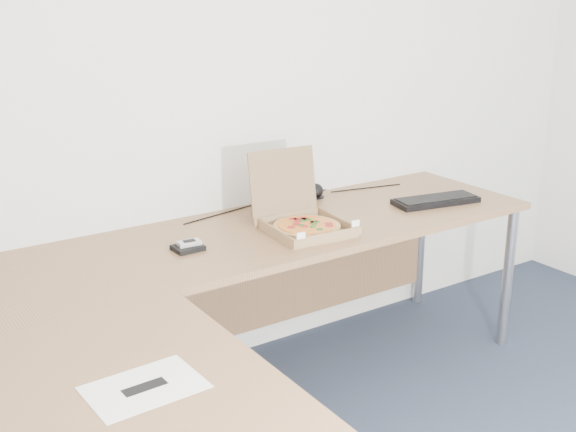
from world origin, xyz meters
TOP-DOWN VIEW (x-y plane):
  - desk at (-0.82, 0.97)m, footprint 2.50×2.20m
  - pizza_box at (-0.35, 1.31)m, footprint 0.31×0.36m
  - drinking_glass at (-0.10, 1.65)m, footprint 0.06×0.06m
  - keyboard at (0.38, 1.29)m, footprint 0.42×0.22m
  - wallet at (-0.85, 1.37)m, footprint 0.11×0.09m
  - phone at (-0.84, 1.37)m, footprint 0.09×0.05m
  - paper_sheet at (-1.38, 0.54)m, footprint 0.30×0.22m
  - dome_speaker at (-0.03, 1.68)m, footprint 0.09×0.09m
  - cable_bundle at (-0.16, 1.68)m, footprint 0.57×0.12m

SIDE VIEW (x-z plane):
  - desk at x=-0.82m, z-range 0.34..1.07m
  - paper_sheet at x=-1.38m, z-range 0.73..0.73m
  - cable_bundle at x=-0.16m, z-range 0.73..0.74m
  - wallet at x=-0.85m, z-range 0.73..0.75m
  - keyboard at x=0.38m, z-range 0.73..0.75m
  - phone at x=-0.84m, z-range 0.75..0.76m
  - dome_speaker at x=-0.03m, z-range 0.73..0.80m
  - pizza_box at x=-0.35m, z-range 0.61..0.92m
  - drinking_glass at x=-0.10m, z-range 0.73..0.84m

